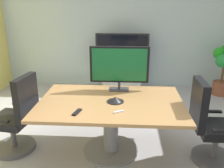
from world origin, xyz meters
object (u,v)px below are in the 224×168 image
Objects in this scene: office_chair_left at (17,121)px; conference_phone at (115,100)px; tv_monitor at (119,66)px; conference_table at (111,114)px; office_chair_right at (210,129)px; remote_control at (77,112)px; wall_display_unit at (122,71)px.

conference_phone is (1.32, 0.04, 0.33)m from office_chair_left.
tv_monitor is 0.56m from conference_phone.
tv_monitor reaches higher than conference_table.
conference_table is at bearing 166.13° from conference_phone.
tv_monitor is at bearing 64.86° from office_chair_right.
tv_monitor is (1.35, 0.49, 0.65)m from office_chair_left.
office_chair_left is 0.99m from remote_control.
conference_table is 1.71× the size of office_chair_right.
conference_table is 0.56m from remote_control.
tv_monitor is at bearing 85.75° from conference_phone.
remote_control is (-0.43, -0.35, -0.02)m from conference_phone.
office_chair_right is 1.67m from remote_control.
conference_table is 1.27m from office_chair_right.
remote_control is (0.89, -0.31, 0.30)m from office_chair_left.
office_chair_left reaches higher than conference_table.
wall_display_unit reaches higher than office_chair_right.
office_chair_left is at bearing -117.41° from wall_display_unit.
conference_table is at bearing 59.88° from remote_control.
remote_control is (-0.37, -0.37, 0.20)m from conference_table.
conference_table is 0.23m from conference_phone.
remote_control is (-0.45, -2.91, 0.32)m from wall_display_unit.
conference_table is 1.26m from office_chair_left.
tv_monitor is at bearing -89.80° from wall_display_unit.
conference_phone is (-0.03, -0.46, -0.33)m from tv_monitor.
office_chair_right is at bearing -66.24° from wall_display_unit.
conference_phone is at bearing -13.87° from conference_table.
tv_monitor is (-1.16, 0.56, 0.65)m from office_chair_right.
wall_display_unit is 7.71× the size of remote_control.
tv_monitor reaches higher than wall_display_unit.
office_chair_left is 1.30× the size of tv_monitor.
office_chair_left is 1.00× the size of office_chair_right.
conference_table is 1.42× the size of wall_display_unit.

